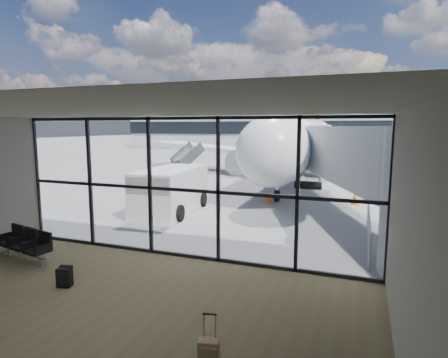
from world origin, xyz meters
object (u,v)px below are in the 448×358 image
Objects in this scene: service_van at (170,190)px; mobile_stairs at (181,171)px; seating_row at (27,243)px; suitcase at (209,355)px; belt_loader at (168,172)px; airliner at (305,141)px; backpack at (64,277)px.

mobile_stairs is at bearing 109.56° from service_van.
service_van reaches higher than seating_row.
suitcase is 0.27× the size of belt_loader.
suitcase is at bearing -87.13° from airliner.
service_van is at bearing 86.40° from backpack.
service_van reaches higher than belt_loader.
suitcase is 0.27× the size of mobile_stairs.
suitcase is at bearing -50.89° from belt_loader.
suitcase is at bearing -63.37° from service_van.
mobile_stairs is (-6.77, 20.13, 0.29)m from backpack.
airliner is 7.14× the size of service_van.
seating_row is at bearing -66.24° from belt_loader.
suitcase is 0.19× the size of service_van.
backpack is 0.11× the size of service_van.
seating_row is 8.12m from suitcase.
airliner reaches higher than seating_row.
seating_row is 2.26× the size of suitcase.
mobile_stairs is at bearing 105.80° from suitcase.
airliner is 12.68m from belt_loader.
belt_loader reaches higher than backpack.
belt_loader is (-7.45, 19.23, 0.28)m from backpack.
airliner is (4.85, 25.87, 2.32)m from seating_row.
suitcase is (7.51, -3.06, -0.25)m from seating_row.
mobile_stairs is (0.68, 0.90, 0.02)m from belt_loader.
service_van is at bearing 93.69° from seating_row.
suitcase is 12.28m from service_van.
mobile_stairs is at bearing 61.80° from belt_loader.
belt_loader is (-12.33, 21.08, 0.24)m from suitcase.
seating_row is 0.62× the size of mobile_stairs.
service_van is (-1.53, 8.60, 0.84)m from backpack.
service_van is 12.69m from mobile_stairs.
backpack is at bearing 147.16° from suitcase.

